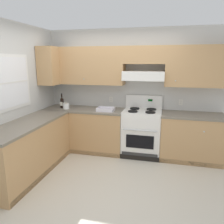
# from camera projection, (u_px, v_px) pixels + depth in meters

# --- Properties ---
(ground_plane) EXTENTS (7.04, 7.04, 0.00)m
(ground_plane) POSITION_uv_depth(u_px,v_px,m) (100.00, 182.00, 3.56)
(ground_plane) COLOR beige
(wall_back) EXTENTS (4.68, 0.57, 2.55)m
(wall_back) POSITION_uv_depth(u_px,v_px,m) (139.00, 82.00, 4.58)
(wall_back) COLOR silver
(wall_back) RESTS_ON ground_plane
(wall_left) EXTENTS (0.47, 4.00, 2.55)m
(wall_left) POSITION_uv_depth(u_px,v_px,m) (15.00, 94.00, 3.85)
(wall_left) COLOR silver
(wall_left) RESTS_ON ground_plane
(counter_back_run) EXTENTS (3.60, 0.65, 0.91)m
(counter_back_run) POSITION_uv_depth(u_px,v_px,m) (126.00, 133.00, 4.59)
(counter_back_run) COLOR tan
(counter_back_run) RESTS_ON ground_plane
(counter_left_run) EXTENTS (0.63, 1.91, 0.91)m
(counter_left_run) POSITION_uv_depth(u_px,v_px,m) (29.00, 149.00, 3.75)
(counter_left_run) COLOR tan
(counter_left_run) RESTS_ON ground_plane
(stove) EXTENTS (0.76, 0.62, 1.20)m
(stove) POSITION_uv_depth(u_px,v_px,m) (142.00, 132.00, 4.52)
(stove) COLOR white
(stove) RESTS_ON ground_plane
(wine_bottle) EXTENTS (0.07, 0.07, 0.31)m
(wine_bottle) POSITION_uv_depth(u_px,v_px,m) (62.00, 102.00, 4.77)
(wine_bottle) COLOR black
(wine_bottle) RESTS_ON counter_back_run
(bowl) EXTENTS (0.34, 0.26, 0.07)m
(bowl) POSITION_uv_depth(u_px,v_px,m) (106.00, 110.00, 4.50)
(bowl) COLOR silver
(bowl) RESTS_ON counter_back_run
(paper_towel_roll) EXTENTS (0.13, 0.13, 0.12)m
(paper_towel_roll) POSITION_uv_depth(u_px,v_px,m) (66.00, 106.00, 4.69)
(paper_towel_roll) COLOR white
(paper_towel_roll) RESTS_ON counter_back_run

